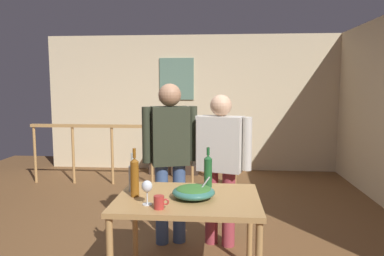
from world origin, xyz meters
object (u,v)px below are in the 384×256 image
Objects in this scene: flat_screen_tv at (174,132)px; serving_table at (188,207)px; stair_railing at (163,145)px; salad_bowl at (194,191)px; wine_bottle_green at (208,170)px; person_standing_left at (170,151)px; wine_bottle_clear at (133,176)px; tv_console at (175,158)px; mug_red at (159,202)px; person_standing_right at (220,157)px; wine_bottle_amber at (135,176)px; framed_picture at (177,79)px; wine_glass at (147,187)px.

serving_table is at bearing -81.05° from flat_screen_tv.
stair_railing is at bearing 102.77° from serving_table.
wine_bottle_green is (0.10, 0.32, 0.09)m from salad_bowl.
flat_screen_tv is at bearing -101.11° from person_standing_left.
wine_bottle_clear is (0.20, -2.81, 0.21)m from stair_railing.
tv_console is 4.14m from mug_red.
stair_railing is 3.03× the size of serving_table.
flat_screen_tv is (0.00, -0.03, 0.50)m from tv_console.
stair_railing is 6.91× the size of flat_screen_tv.
wine_bottle_green is at bearing 60.73° from mug_red.
wine_bottle_clear is at bearing 61.48° from person_standing_right.
person_standing_left is at bearing -79.01° from stair_railing.
tv_console is at bearing 90.00° from flat_screen_tv.
wine_bottle_amber is 3.50× the size of mug_red.
serving_table is (0.59, -3.79, 0.40)m from tv_console.
flat_screen_tv is at bearing -90.00° from tv_console.
framed_picture reaches higher than serving_table.
person_standing_left is at bearing -84.23° from framed_picture.
wine_bottle_amber is at bearing -70.80° from wine_bottle_clear.
wine_bottle_amber is (0.17, -4.10, -0.83)m from framed_picture.
wine_glass is (-0.33, -0.18, 0.08)m from salad_bowl.
flat_screen_tv is (-0.01, -0.32, -0.97)m from framed_picture.
framed_picture is 1.60× the size of flat_screen_tv.
framed_picture is at bearing 88.26° from flat_screen_tv.
framed_picture reaches higher than flat_screen_tv.
salad_bowl reaches higher than serving_table.
wine_bottle_amber is (0.18, -3.81, 0.64)m from tv_console.
wine_bottle_clear is 0.15m from wine_bottle_amber.
wine_bottle_clear reaches higher than mug_red.
framed_picture reaches higher than wine_bottle_clear.
person_standing_left is at bearing 17.69° from person_standing_right.
person_standing_right is (0.84, -3.27, -0.83)m from framed_picture.
salad_bowl is 0.34m from wine_bottle_green.
wine_glass is (0.31, -3.97, 0.11)m from flat_screen_tv.
stair_railing is at bearing -94.00° from framed_picture.
flat_screen_tv is 1.42× the size of wine_bottle_green.
wine_bottle_green is at bearing 72.37° from salad_bowl.
person_standing_right is (0.21, 0.83, 0.10)m from salad_bowl.
mug_red is (0.42, -4.08, 0.53)m from tv_console.
wine_glass reaches higher than mug_red.
mug_red reaches higher than tv_console.
stair_railing is 2.06× the size of person_standing_left.
flat_screen_tv reaches higher than tv_console.
stair_railing is 8.77× the size of wine_bottle_amber.
stair_railing is 2.97m from wine_bottle_amber.
flat_screen_tv is 3.81m from serving_table.
wine_bottle_amber is 0.25× the size of person_standing_right.
stair_railing is 2.18m from person_standing_left.
wine_bottle_green is (0.74, -3.50, 0.62)m from tv_console.
tv_console is 2.71× the size of salad_bowl.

